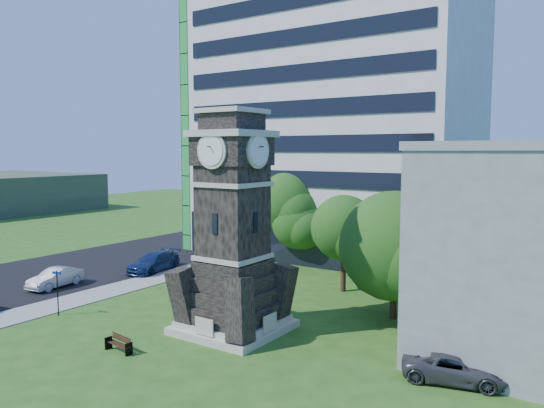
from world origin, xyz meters
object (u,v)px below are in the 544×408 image
Objects in this scene: clock_tower at (233,237)px; park_bench at (119,343)px; car_street_north at (154,262)px; car_east_lot at (455,368)px; car_street_mid at (56,278)px; street_sign at (57,287)px.

clock_tower is 7.96m from park_bench.
car_east_lot is (26.67, -7.56, -0.15)m from car_street_north.
car_street_north reaches higher than park_bench.
car_street_north is 3.29× the size of park_bench.
park_bench is (13.94, -5.76, -0.26)m from car_street_mid.
clock_tower is at bearing 72.02° from park_bench.
car_street_mid is 7.98m from car_street_north.
street_sign is (-7.75, 1.81, 1.31)m from park_bench.
car_street_mid is at bearing 165.40° from park_bench.
park_bench is (-2.75, -5.69, -4.84)m from clock_tower.
car_street_mid is 0.95× the size of car_east_lot.
car_east_lot is at bearing -24.54° from car_street_north.
car_east_lot is (12.06, 0.21, -4.66)m from clock_tower.
street_sign is at bearing -79.33° from car_street_north.
street_sign is (-10.51, -3.87, -3.52)m from clock_tower.
car_street_north is (-14.60, 7.77, -4.51)m from clock_tower.
clock_tower is 2.86× the size of car_street_mid.
car_street_mid is at bearing 179.76° from clock_tower.
clock_tower reaches higher than car_east_lot.
street_sign reaches higher than park_bench.
car_street_north is (2.08, 7.70, 0.07)m from car_street_mid.
car_street_north is at bearing 60.30° from car_east_lot.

